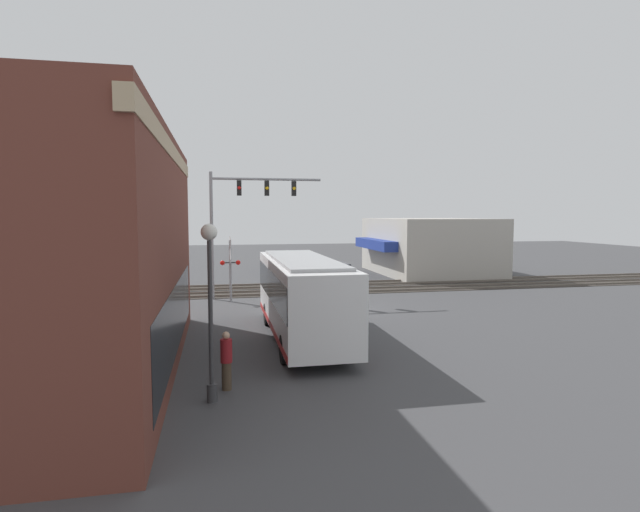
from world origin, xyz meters
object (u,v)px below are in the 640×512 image
crossing_signal (230,263)px  pedestrian_by_lamp (226,360)px  parked_car_grey (336,273)px  pedestrian_near_bus (338,312)px  parked_car_blue (286,264)px  streetlamp (210,297)px  city_bus (302,294)px

crossing_signal → pedestrian_by_lamp: crossing_signal is taller
pedestrian_by_lamp → parked_car_grey: bearing=-21.0°
pedestrian_near_bus → parked_car_blue: bearing=-2.1°
streetlamp → parked_car_grey: 24.88m
parked_car_grey → parked_car_blue: bearing=20.2°
city_bus → crossing_signal: 9.92m
crossing_signal → pedestrian_near_bus: (-8.51, -4.41, -1.47)m
city_bus → crossing_signal: size_ratio=2.66×
parked_car_blue → pedestrian_near_bus: pedestrian_near_bus is taller
crossing_signal → pedestrian_by_lamp: size_ratio=2.21×
parked_car_blue → pedestrian_by_lamp: pedestrian_by_lamp is taller
crossing_signal → parked_car_blue: size_ratio=0.88×
parked_car_grey → pedestrian_by_lamp: pedestrian_by_lamp is taller
parked_car_blue → city_bus: bearing=173.9°
streetlamp → parked_car_blue: 31.42m
city_bus → crossing_signal: (9.54, 2.65, 0.45)m
streetlamp → pedestrian_by_lamp: streetlamp is taller
city_bus → parked_car_blue: (24.41, -2.60, -1.13)m
crossing_signal → pedestrian_near_bus: size_ratio=2.33×
pedestrian_near_bus → streetlamp: bearing=144.2°
parked_car_grey → parked_car_blue: (7.63, 2.80, 0.03)m
parked_car_grey → parked_car_blue: parked_car_blue is taller
streetlamp → parked_car_grey: size_ratio=1.04×
pedestrian_near_bus → parked_car_grey: bearing=-13.0°
city_bus → crossing_signal: bearing=15.5°
city_bus → pedestrian_near_bus: (1.04, -1.76, -1.01)m
pedestrian_near_bus → city_bus: bearing=120.5°
parked_car_grey → pedestrian_near_bus: (-15.74, 3.64, 0.15)m
parked_car_blue → pedestrian_near_bus: size_ratio=2.65×
streetlamp → pedestrian_by_lamp: (0.87, -0.41, -2.02)m
parked_car_grey → pedestrian_near_bus: 16.16m
crossing_signal → pedestrian_near_bus: crossing_signal is taller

